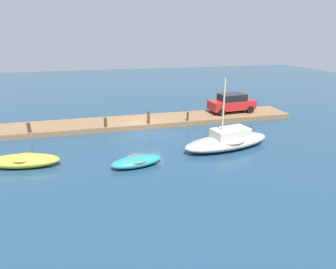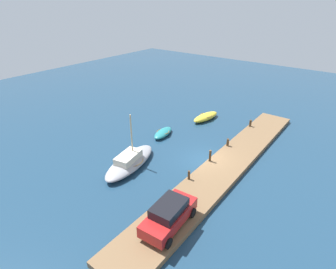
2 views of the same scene
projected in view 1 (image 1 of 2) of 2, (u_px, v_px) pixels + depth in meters
name	position (u px, v px, depth m)	size (l,w,h in m)	color
ground_plane	(146.00, 131.00, 22.57)	(84.00, 84.00, 0.00)	navy
dock_platform	(142.00, 122.00, 24.38)	(26.34, 3.20, 0.40)	brown
sailboat_grey	(228.00, 140.00, 19.26)	(6.64, 3.40, 4.64)	#939399
dinghy_teal	(137.00, 161.00, 16.61)	(3.20, 1.77, 0.58)	teal
rowboat_yellow	(24.00, 161.00, 16.49)	(4.15, 1.90, 0.74)	gold
mooring_post_west	(188.00, 116.00, 23.80)	(0.19, 0.19, 0.75)	#47331E
mooring_post_mid_west	(149.00, 117.00, 22.99)	(0.21, 0.21, 1.05)	#47331E
mooring_post_mid_east	(105.00, 122.00, 22.26)	(0.23, 0.23, 0.72)	#47331E
mooring_post_east	(29.00, 128.00, 20.99)	(0.25, 0.25, 0.73)	#47331E
parked_car	(232.00, 103.00, 26.26)	(4.25, 2.22, 1.69)	#B21E1E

